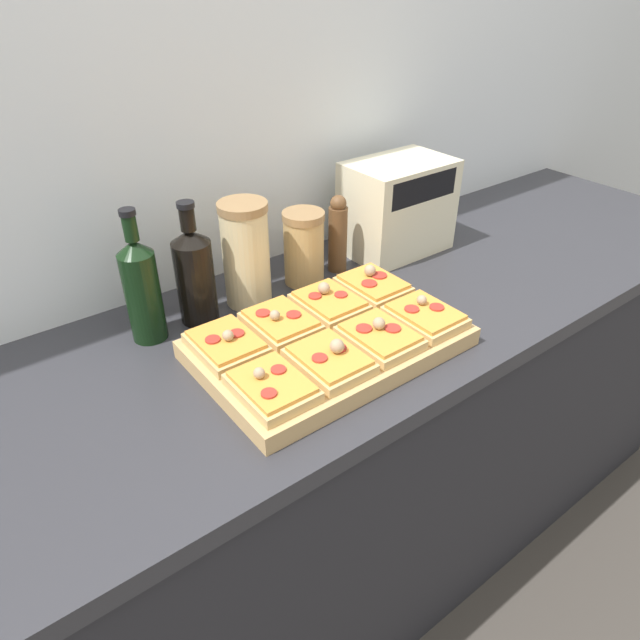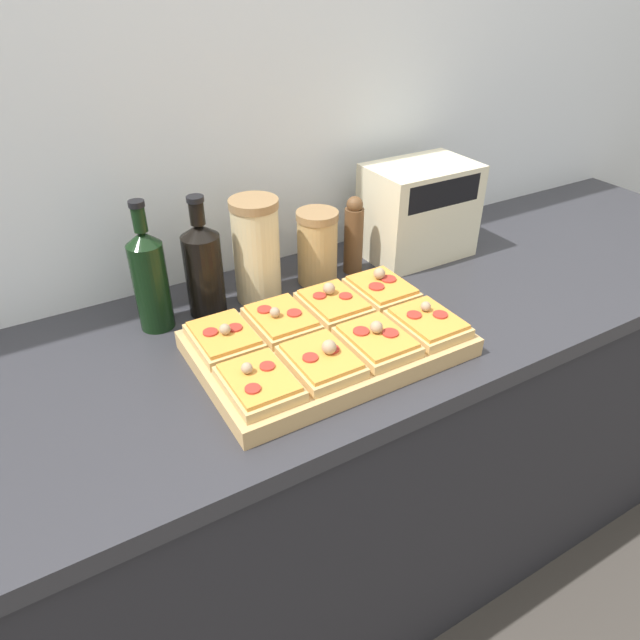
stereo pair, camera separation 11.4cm
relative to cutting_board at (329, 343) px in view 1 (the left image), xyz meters
The scene contains 17 objects.
wall_back 0.54m from the cutting_board, 84.31° to the left, with size 6.00×0.06×2.50m.
kitchen_counter 0.50m from the cutting_board, 64.97° to the left, with size 2.63×0.67×0.93m.
cutting_board is the anchor object (origin of this frame).
pizza_slice_back_left 0.21m from the cutting_board, 157.01° to the left, with size 0.11×0.15×0.05m.
pizza_slice_back_midleft 0.11m from the cutting_board, 128.20° to the left, with size 0.11×0.15×0.05m.
pizza_slice_back_midright 0.11m from the cutting_board, 52.18° to the left, with size 0.11×0.15×0.05m.
pizza_slice_back_right 0.21m from the cutting_board, 23.20° to the left, with size 0.11×0.15×0.05m.
pizza_slice_front_left 0.21m from the cutting_board, 157.04° to the right, with size 0.11×0.15×0.05m.
pizza_slice_front_midleft 0.11m from the cutting_board, 127.74° to the right, with size 0.11×0.15×0.06m.
pizza_slice_front_midright 0.11m from the cutting_board, 51.79° to the right, with size 0.11×0.15×0.05m.
pizza_slice_front_right 0.21m from the cutting_board, 22.91° to the right, with size 0.11×0.15×0.05m.
olive_oil_bottle 0.39m from the cutting_board, 135.17° to the left, with size 0.07×0.07×0.28m.
wine_bottle 0.32m from the cutting_board, 119.75° to the left, with size 0.08×0.08×0.27m.
grain_jar_tall 0.28m from the cutting_board, 95.63° to the left, with size 0.11×0.11×0.24m.
grain_jar_short 0.30m from the cutting_board, 63.80° to the left, with size 0.10×0.10×0.18m.
pepper_mill 0.36m from the cutting_board, 48.67° to the left, with size 0.05×0.05×0.20m.
toaster_oven 0.51m from the cutting_board, 31.52° to the left, with size 0.29×0.18×0.24m.
Camera 1 is at (-0.62, -0.51, 1.61)m, focal length 32.00 mm.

